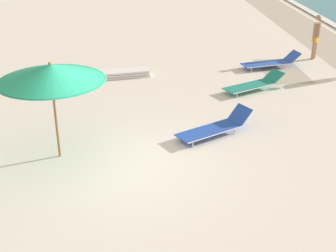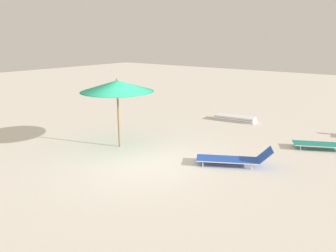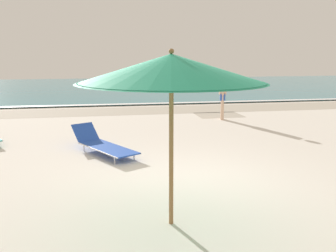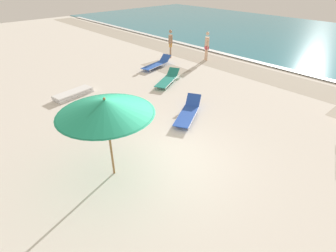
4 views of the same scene
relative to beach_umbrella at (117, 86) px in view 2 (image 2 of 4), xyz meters
The scene contains 5 objects.
ground_plane 2.62m from the beach_umbrella, 69.72° to the left, with size 60.00×60.00×0.16m.
beach_umbrella is the anchor object (origin of this frame).
lounger_stack 6.37m from the beach_umbrella, 165.20° to the left, with size 0.90×1.94×0.24m.
sun_lounger_under_umbrella 4.51m from the beach_umbrella, 102.29° to the left, with size 1.60×2.22×0.57m.
sun_lounger_beside_umbrella 7.42m from the beach_umbrella, 124.99° to the left, with size 1.54×2.25×0.48m.
Camera 2 is at (7.13, 6.70, 3.70)m, focal length 35.00 mm.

